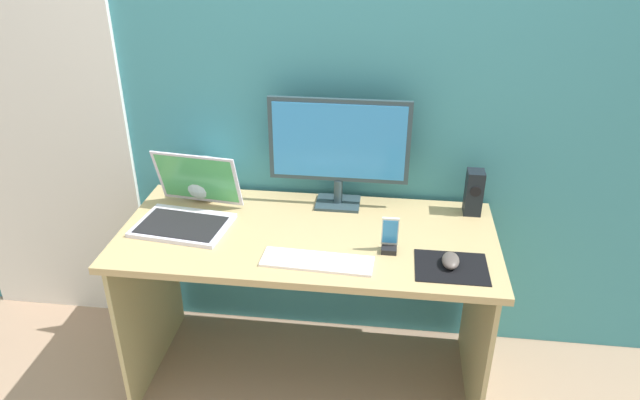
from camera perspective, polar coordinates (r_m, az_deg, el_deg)
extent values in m
plane|color=#A1836A|center=(2.68, -1.09, -16.52)|extent=(8.00, 8.00, 0.00)
cube|color=teal|center=(2.38, -0.06, 12.59)|extent=(6.00, 0.04, 2.50)
cube|color=white|center=(2.84, -25.89, 7.30)|extent=(0.82, 0.02, 2.02)
cube|color=tan|center=(2.25, -1.25, -3.50)|extent=(1.43, 0.66, 0.03)
cube|color=tan|center=(2.62, -16.16, -9.16)|extent=(0.02, 0.62, 0.69)
cube|color=tan|center=(2.47, 14.92, -11.57)|extent=(0.02, 0.62, 0.69)
cube|color=#2C4048|center=(2.44, 1.75, -0.29)|extent=(0.18, 0.14, 0.01)
cylinder|color=#2C4048|center=(2.41, 1.77, 0.88)|extent=(0.04, 0.04, 0.10)
cube|color=#2C4048|center=(2.32, 1.85, 5.75)|extent=(0.56, 0.02, 0.34)
cube|color=#338CD8|center=(2.31, 1.83, 5.66)|extent=(0.52, 0.00, 0.31)
cube|color=black|center=(2.41, 14.69, 0.73)|extent=(0.07, 0.07, 0.18)
cylinder|color=black|center=(2.37, 14.84, 0.78)|extent=(0.04, 0.00, 0.04)
cube|color=silver|center=(2.33, -13.14, -2.39)|extent=(0.38, 0.29, 0.02)
cube|color=black|center=(2.32, -13.30, -2.34)|extent=(0.33, 0.23, 0.00)
cube|color=silver|center=(2.40, -11.79, 2.04)|extent=(0.36, 0.12, 0.23)
cube|color=#4CB266|center=(2.40, -11.83, 2.03)|extent=(0.33, 0.10, 0.21)
sphere|color=silver|center=(2.51, -11.11, 2.11)|extent=(0.19, 0.19, 0.19)
cube|color=white|center=(2.06, -0.27, -5.97)|extent=(0.40, 0.14, 0.01)
cube|color=black|center=(2.09, 12.61, -6.37)|extent=(0.25, 0.20, 0.00)
ellipsoid|color=#574C48|center=(2.09, 12.54, -5.74)|extent=(0.07, 0.10, 0.04)
cube|color=black|center=(2.14, 6.70, -4.75)|extent=(0.06, 0.05, 0.02)
cube|color=silver|center=(2.11, 6.81, -3.03)|extent=(0.06, 0.03, 0.12)
cube|color=#338CD8|center=(2.10, 6.80, -3.09)|extent=(0.05, 0.02, 0.10)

